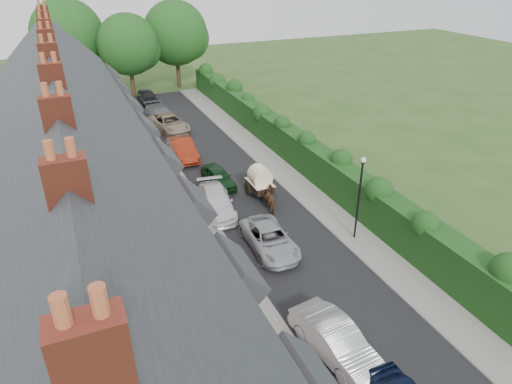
% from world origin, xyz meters
% --- Properties ---
extents(ground, '(140.00, 140.00, 0.00)m').
position_xyz_m(ground, '(0.00, 0.00, 0.00)').
color(ground, '#2D4C1E').
rests_on(ground, ground).
extents(road, '(6.00, 58.00, 0.02)m').
position_xyz_m(road, '(-0.50, 11.00, 0.01)').
color(road, black).
rests_on(road, ground).
extents(pavement_hedge_side, '(2.20, 58.00, 0.12)m').
position_xyz_m(pavement_hedge_side, '(3.60, 11.00, 0.06)').
color(pavement_hedge_side, gray).
rests_on(pavement_hedge_side, ground).
extents(pavement_house_side, '(1.70, 58.00, 0.12)m').
position_xyz_m(pavement_house_side, '(-4.35, 11.00, 0.06)').
color(pavement_house_side, gray).
rests_on(pavement_house_side, ground).
extents(kerb_hedge_side, '(0.18, 58.00, 0.13)m').
position_xyz_m(kerb_hedge_side, '(2.55, 11.00, 0.07)').
color(kerb_hedge_side, gray).
rests_on(kerb_hedge_side, ground).
extents(kerb_house_side, '(0.18, 58.00, 0.13)m').
position_xyz_m(kerb_house_side, '(-3.55, 11.00, 0.07)').
color(kerb_house_side, gray).
rests_on(kerb_house_side, ground).
extents(hedge, '(2.10, 58.00, 2.85)m').
position_xyz_m(hedge, '(5.40, 11.00, 1.60)').
color(hedge, '#133E14').
rests_on(hedge, ground).
extents(terrace_row, '(9.05, 40.50, 11.50)m').
position_xyz_m(terrace_row, '(-10.87, 9.98, 4.47)').
color(terrace_row, maroon).
rests_on(terrace_row, ground).
extents(garden_wall_row, '(0.35, 40.35, 1.10)m').
position_xyz_m(garden_wall_row, '(-5.35, 10.00, 0.46)').
color(garden_wall_row, maroon).
rests_on(garden_wall_row, ground).
extents(lamppost, '(0.32, 0.32, 5.16)m').
position_xyz_m(lamppost, '(3.40, 4.00, 3.30)').
color(lamppost, black).
rests_on(lamppost, ground).
extents(tree_far_left, '(7.14, 6.80, 9.29)m').
position_xyz_m(tree_far_left, '(-2.65, 40.08, 5.71)').
color(tree_far_left, '#332316').
rests_on(tree_far_left, ground).
extents(tree_far_right, '(7.98, 7.60, 10.31)m').
position_xyz_m(tree_far_right, '(3.39, 42.08, 6.31)').
color(tree_far_right, '#332316').
rests_on(tree_far_right, ground).
extents(tree_far_back, '(8.40, 8.00, 10.82)m').
position_xyz_m(tree_far_back, '(-8.59, 43.08, 6.62)').
color(tree_far_back, '#332316').
rests_on(tree_far_back, ground).
extents(car_silver_a, '(2.22, 4.76, 1.51)m').
position_xyz_m(car_silver_a, '(-2.33, -2.99, 0.76)').
color(car_silver_a, silver).
rests_on(car_silver_a, ground).
extents(car_silver_b, '(2.41, 4.91, 1.34)m').
position_xyz_m(car_silver_b, '(-1.60, 5.00, 0.67)').
color(car_silver_b, '#A6A8AE').
rests_on(car_silver_b, ground).
extents(car_white, '(2.77, 5.26, 1.45)m').
position_xyz_m(car_white, '(-3.00, 10.16, 0.73)').
color(car_white, silver).
rests_on(car_white, ground).
extents(car_green, '(1.74, 4.01, 1.35)m').
position_xyz_m(car_green, '(-1.60, 13.72, 0.67)').
color(car_green, black).
rests_on(car_green, ground).
extents(car_red, '(1.75, 4.81, 1.57)m').
position_xyz_m(car_red, '(-2.60, 19.63, 0.79)').
color(car_red, maroon).
rests_on(car_red, ground).
extents(car_beige, '(3.37, 5.69, 1.48)m').
position_xyz_m(car_beige, '(-1.99, 26.55, 0.74)').
color(car_beige, gray).
rests_on(car_beige, ground).
extents(car_grey, '(2.56, 5.52, 1.56)m').
position_xyz_m(car_grey, '(-2.21, 29.40, 0.78)').
color(car_grey, '#5C5F64').
rests_on(car_grey, ground).
extents(car_black, '(1.92, 4.51, 1.52)m').
position_xyz_m(car_black, '(-2.06, 36.42, 0.76)').
color(car_black, black).
rests_on(car_black, ground).
extents(horse, '(0.97, 1.85, 1.51)m').
position_xyz_m(horse, '(0.42, 9.01, 0.75)').
color(horse, '#55321F').
rests_on(horse, ground).
extents(horse_cart, '(1.44, 3.18, 2.29)m').
position_xyz_m(horse_cart, '(0.42, 10.94, 1.31)').
color(horse_cart, black).
rests_on(horse_cart, ground).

